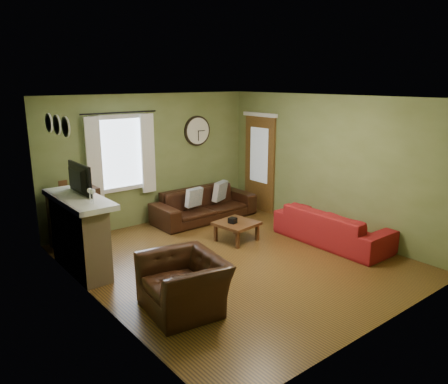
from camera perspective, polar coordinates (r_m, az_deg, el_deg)
floor at (r=7.23m, az=1.38°, el=-8.84°), size 4.60×5.20×0.00m
ceiling at (r=6.64m, az=1.51°, el=12.23°), size 4.60×5.20×0.00m
wall_left at (r=5.67m, az=-16.68°, el=-2.13°), size 0.00×5.20×2.60m
wall_right at (r=8.45m, az=13.49°, el=3.44°), size 0.00×5.20×2.60m
wall_back at (r=8.92m, az=-9.39°, el=4.22°), size 4.60×0.00×2.60m
wall_front at (r=5.18m, az=20.32°, el=-3.98°), size 4.60×0.00×2.60m
fireplace at (r=6.99m, az=-18.32°, el=-5.59°), size 0.40×1.40×1.10m
firebox at (r=7.14m, az=-16.73°, el=-7.19°), size 0.04×0.60×0.55m
mantel at (r=6.83m, az=-18.48°, el=-0.88°), size 0.58×1.60×0.08m
tv at (r=6.92m, az=-18.90°, el=1.11°), size 0.08×0.60×0.35m
tv_screen at (r=6.93m, az=-18.32°, el=1.66°), size 0.02×0.62×0.36m
medallion_left at (r=6.24m, az=-19.97°, el=8.00°), size 0.28×0.28×0.03m
medallion_mid at (r=6.57m, az=-20.98°, el=8.20°), size 0.28×0.28×0.03m
medallion_right at (r=6.90m, az=-21.90°, el=8.38°), size 0.28×0.28×0.03m
window_pane at (r=8.56m, az=-13.47°, el=4.94°), size 1.00×0.02×1.30m
curtain_rod at (r=8.38m, az=-13.48°, el=10.05°), size 0.03×0.03×1.50m
curtain_left at (r=8.26m, az=-16.59°, el=4.05°), size 0.28×0.04×1.55m
curtain_right at (r=8.72m, az=-9.90°, el=4.96°), size 0.28×0.04×1.55m
wall_clock at (r=9.39m, az=-3.46°, el=7.97°), size 0.64×0.06×0.64m
door at (r=9.70m, az=4.68°, el=3.68°), size 0.05×0.90×2.10m
bookshelf at (r=8.15m, az=-18.87°, el=-3.15°), size 0.85×0.36×1.00m
book at (r=8.14m, az=-18.80°, el=0.19°), size 0.25×0.25×0.02m
sofa_brown at (r=9.16m, az=-2.58°, el=-1.63°), size 2.21×0.86×0.64m
pillow_left at (r=8.85m, az=-3.93°, el=-0.69°), size 0.39×0.16×0.37m
pillow_right at (r=9.32m, az=-0.52°, el=0.13°), size 0.42×0.27×0.41m
sofa_red at (r=8.07m, az=13.93°, el=-4.37°), size 0.83×2.13×0.62m
armchair at (r=5.68m, az=-5.29°, el=-11.85°), size 1.07×1.18×0.69m
coffee_table at (r=7.98m, az=1.63°, el=-5.17°), size 0.76×0.76×0.36m
tissue_box at (r=7.86m, az=1.13°, el=-3.77°), size 0.16×0.16×0.10m
wine_glass_a at (r=6.32m, az=-16.73°, el=-0.57°), size 0.07×0.07×0.21m
wine_glass_b at (r=6.42m, az=-17.12°, el=-0.41°), size 0.07×0.07×0.20m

